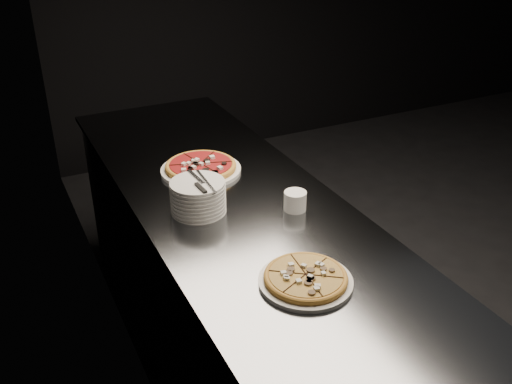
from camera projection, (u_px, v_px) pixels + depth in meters
name	position (u px, v px, depth m)	size (l,w,h in m)	color
wall_left	(128.00, 93.00, 1.76)	(0.02, 5.00, 2.80)	black
counter	(240.00, 301.00, 2.34)	(0.74, 2.44, 0.92)	slate
pizza_mushroom	(306.00, 278.00, 1.69)	(0.33, 0.33, 0.03)	white
pizza_tomato	(201.00, 167.00, 2.36)	(0.37, 0.37, 0.04)	white
plate_stack	(198.00, 197.00, 2.05)	(0.20, 0.20, 0.12)	white
cutlery	(201.00, 183.00, 2.01)	(0.08, 0.21, 0.01)	silver
ramekin	(295.00, 200.00, 2.07)	(0.08, 0.08, 0.07)	white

